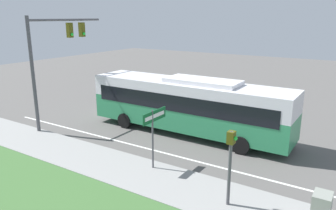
{
  "coord_description": "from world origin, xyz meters",
  "views": [
    {
      "loc": [
        -16.32,
        -4.63,
        6.62
      ],
      "look_at": [
        -0.98,
        5.12,
        1.68
      ],
      "focal_mm": 35.0,
      "sensor_mm": 36.0,
      "label": 1
    }
  ],
  "objects_px": {
    "pedestrian_signal": "(230,156)",
    "utility_cabinet": "(321,208)",
    "signal_gantry": "(54,50)",
    "bus": "(188,103)",
    "street_sign": "(154,126)"
  },
  "relations": [
    {
      "from": "utility_cabinet",
      "to": "bus",
      "type": "bearing_deg",
      "value": 55.72
    },
    {
      "from": "signal_gantry",
      "to": "street_sign",
      "type": "relative_size",
      "value": 2.4
    },
    {
      "from": "signal_gantry",
      "to": "pedestrian_signal",
      "type": "xyz_separation_m",
      "value": [
        -2.96,
        -12.4,
        -2.73
      ]
    },
    {
      "from": "pedestrian_signal",
      "to": "street_sign",
      "type": "distance_m",
      "value": 4.1
    },
    {
      "from": "signal_gantry",
      "to": "pedestrian_signal",
      "type": "bearing_deg",
      "value": -103.42
    },
    {
      "from": "bus",
      "to": "utility_cabinet",
      "type": "distance_m",
      "value": 9.66
    },
    {
      "from": "pedestrian_signal",
      "to": "street_sign",
      "type": "height_order",
      "value": "pedestrian_signal"
    },
    {
      "from": "bus",
      "to": "utility_cabinet",
      "type": "relative_size",
      "value": 11.37
    },
    {
      "from": "signal_gantry",
      "to": "utility_cabinet",
      "type": "height_order",
      "value": "signal_gantry"
    },
    {
      "from": "signal_gantry",
      "to": "pedestrian_signal",
      "type": "distance_m",
      "value": 13.04
    },
    {
      "from": "signal_gantry",
      "to": "bus",
      "type": "bearing_deg",
      "value": -67.88
    },
    {
      "from": "bus",
      "to": "street_sign",
      "type": "distance_m",
      "value": 5.01
    },
    {
      "from": "pedestrian_signal",
      "to": "utility_cabinet",
      "type": "height_order",
      "value": "pedestrian_signal"
    },
    {
      "from": "bus",
      "to": "pedestrian_signal",
      "type": "height_order",
      "value": "bus"
    },
    {
      "from": "pedestrian_signal",
      "to": "utility_cabinet",
      "type": "distance_m",
      "value": 3.28
    }
  ]
}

